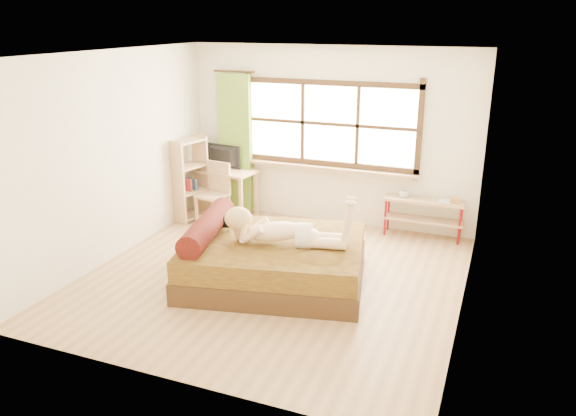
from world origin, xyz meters
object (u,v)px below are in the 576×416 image
at_px(woman, 284,218).
at_px(bookshelf, 189,179).
at_px(bed, 270,259).
at_px(kitten, 225,220).
at_px(pipe_shelf, 424,210).
at_px(chair, 215,189).
at_px(desk, 220,175).

distance_m(woman, bookshelf, 2.83).
distance_m(bed, woman, 0.60).
height_order(woman, kitten, woman).
distance_m(kitten, pipe_shelf, 3.00).
height_order(kitten, pipe_shelf, kitten).
bearing_deg(bookshelf, chair, 21.40).
height_order(bed, bookshelf, bookshelf).
relative_size(desk, chair, 1.34).
bearing_deg(bookshelf, bed, -23.56).
bearing_deg(kitten, desk, 107.62).
bearing_deg(desk, kitten, -52.50).
distance_m(bed, chair, 2.36).
relative_size(kitten, chair, 0.34).
xyz_separation_m(woman, desk, (-1.96, 2.07, -0.20)).
bearing_deg(chair, woman, -34.82).
bearing_deg(woman, chair, 125.30).
bearing_deg(bed, desk, 118.89).
bearing_deg(bookshelf, pipe_shelf, 22.73).
bearing_deg(desk, pipe_shelf, 9.92).
relative_size(woman, pipe_shelf, 1.29).
height_order(bed, desk, bed).
bearing_deg(chair, pipe_shelf, 16.52).
bearing_deg(kitten, pipe_shelf, 31.01).
bearing_deg(desk, bed, -41.23).
bearing_deg(bookshelf, woman, -21.68).
xyz_separation_m(kitten, chair, (-0.98, 1.56, -0.14)).
bearing_deg(pipe_shelf, desk, -178.49).
bearing_deg(kitten, woman, -21.84).
relative_size(chair, pipe_shelf, 0.82).
height_order(kitten, bookshelf, bookshelf).
xyz_separation_m(chair, bookshelf, (-0.43, -0.05, 0.14)).
height_order(chair, bookshelf, bookshelf).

